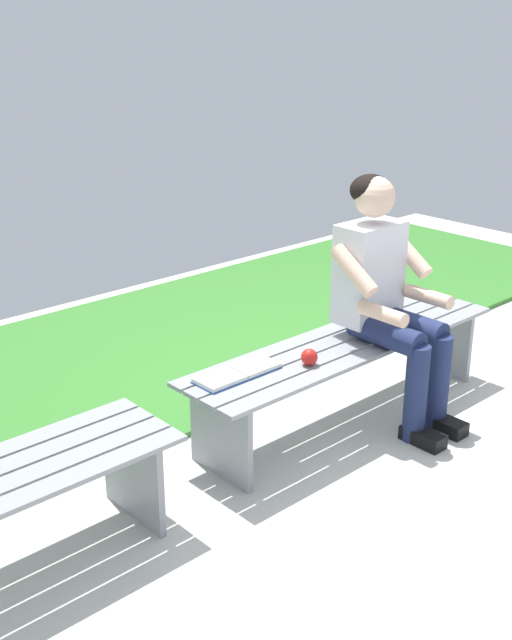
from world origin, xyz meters
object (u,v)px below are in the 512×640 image
object	(u,v)px
bench_near	(346,358)
person_seated	(387,292)
apple	(309,357)
book_open	(237,373)

from	to	relation	value
bench_near	person_seated	bearing A→B (deg)	149.68
bench_near	person_seated	size ratio (longest dim) A/B	1.54
apple	bench_near	bearing A→B (deg)	-167.99
person_seated	book_open	xyz separation A→B (m)	(0.83, -0.16, -0.24)
bench_near	apple	size ratio (longest dim) A/B	23.82
apple	book_open	world-z (taller)	apple
bench_near	person_seated	distance (m)	0.39
apple	book_open	distance (m)	0.35
bench_near	apple	bearing A→B (deg)	12.01
bench_near	book_open	world-z (taller)	book_open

